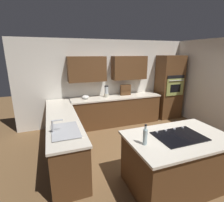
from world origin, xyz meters
name	(u,v)px	position (x,y,z in m)	size (l,w,h in m)	color
ground_plane	(146,150)	(0.00, 0.00, 0.00)	(14.00, 14.00, 0.00)	brown
wall_back	(113,79)	(0.07, -2.04, 1.42)	(6.00, 0.44, 2.60)	white
wall_left	(220,87)	(-2.45, -0.30, 1.30)	(0.10, 4.00, 2.60)	white
lower_cabinets_back	(116,111)	(0.10, -1.72, 0.43)	(2.80, 0.60, 0.86)	brown
countertop_back	(116,97)	(0.10, -1.72, 0.88)	(2.84, 0.64, 0.04)	silver
lower_cabinets_side	(63,135)	(1.82, -0.55, 0.43)	(0.60, 2.90, 0.86)	brown
countertop_side	(62,116)	(1.82, -0.55, 0.88)	(0.64, 2.94, 0.04)	silver
island_base	(176,162)	(0.11, 1.11, 0.43)	(1.60, 1.00, 0.86)	brown
island_top	(179,138)	(0.11, 1.11, 0.88)	(1.68, 1.08, 0.04)	silver
wall_oven	(169,87)	(-1.85, -1.72, 1.07)	(0.80, 0.66, 2.13)	brown
sink_unit	(65,130)	(1.83, 0.28, 0.92)	(0.46, 0.70, 0.23)	#515456
cooktop	(179,136)	(0.11, 1.10, 0.91)	(0.76, 0.56, 0.03)	black
blender	(106,92)	(0.40, -1.77, 1.05)	(0.15, 0.15, 0.35)	beige
mixing_bowl	(85,97)	(1.05, -1.77, 0.96)	(0.20, 0.20, 0.11)	white
spice_rack	(126,90)	(-0.25, -1.80, 1.07)	(0.33, 0.11, 0.34)	brown
oil_bottle	(145,136)	(0.76, 1.14, 1.03)	(0.07, 0.07, 0.32)	silver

